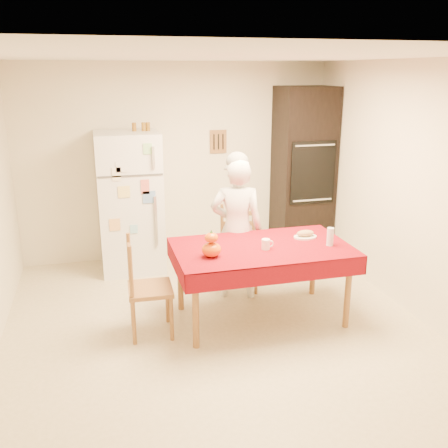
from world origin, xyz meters
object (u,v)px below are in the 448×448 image
object	(u,v)px
refrigerator	(130,202)
coffee_mug	(266,244)
wine_glass	(330,237)
pumpkin_lower	(211,250)
chair_left	(143,284)
chair_far	(238,244)
oven_cabinet	(303,172)
bread_plate	(305,237)
dining_table	(262,253)
seated_woman	(237,229)

from	to	relation	value
refrigerator	coffee_mug	distance (m)	2.10
wine_glass	pumpkin_lower	bearing A→B (deg)	-179.76
pumpkin_lower	chair_left	bearing A→B (deg)	169.08
refrigerator	chair_far	size ratio (longest dim) A/B	1.79
chair_far	chair_left	xyz separation A→B (m)	(-1.16, -0.83, 0.00)
pumpkin_lower	wine_glass	world-z (taller)	wine_glass
refrigerator	oven_cabinet	size ratio (longest dim) A/B	0.77
refrigerator	chair_far	world-z (taller)	refrigerator
refrigerator	pumpkin_lower	distance (m)	1.92
wine_glass	bread_plate	xyz separation A→B (m)	(-0.14, 0.27, -0.08)
coffee_mug	wine_glass	world-z (taller)	wine_glass
chair_far	coffee_mug	size ratio (longest dim) A/B	9.50
chair_left	pumpkin_lower	size ratio (longest dim) A/B	5.27
refrigerator	pumpkin_lower	world-z (taller)	refrigerator
dining_table	seated_woman	world-z (taller)	seated_woman
chair_left	pumpkin_lower	distance (m)	0.71
refrigerator	dining_table	bearing A→B (deg)	-56.36
coffee_mug	bread_plate	world-z (taller)	coffee_mug
refrigerator	chair_far	distance (m)	1.46
refrigerator	pumpkin_lower	size ratio (longest dim) A/B	9.44
chair_left	seated_woman	xyz separation A→B (m)	(1.07, 0.59, 0.26)
dining_table	coffee_mug	distance (m)	0.15
chair_left	coffee_mug	distance (m)	1.21
bread_plate	dining_table	bearing A→B (deg)	-165.58
coffee_mug	pumpkin_lower	world-z (taller)	pumpkin_lower
seated_woman	wine_glass	bearing A→B (deg)	152.58
dining_table	chair_far	world-z (taller)	chair_far
seated_woman	chair_left	bearing A→B (deg)	45.23
seated_woman	refrigerator	bearing A→B (deg)	-30.94
wine_glass	bread_plate	size ratio (longest dim) A/B	0.73
oven_cabinet	pumpkin_lower	distance (m)	2.54
refrigerator	seated_woman	xyz separation A→B (m)	(1.03, -1.12, -0.08)
seated_woman	wine_glass	size ratio (longest dim) A/B	8.74
oven_cabinet	coffee_mug	world-z (taller)	oven_cabinet
chair_far	chair_left	bearing A→B (deg)	-133.04
bread_plate	oven_cabinet	bearing A→B (deg)	67.78
bread_plate	seated_woman	bearing A→B (deg)	143.91
chair_left	oven_cabinet	bearing A→B (deg)	-50.60
dining_table	coffee_mug	xyz separation A→B (m)	(0.01, -0.09, 0.12)
oven_cabinet	chair_left	size ratio (longest dim) A/B	2.32
chair_left	wine_glass	size ratio (longest dim) A/B	5.40
pumpkin_lower	bread_plate	distance (m)	1.08
pumpkin_lower	wine_glass	xyz separation A→B (m)	(1.18, 0.01, 0.02)
dining_table	wine_glass	size ratio (longest dim) A/B	9.66
seated_woman	bread_plate	distance (m)	0.74
dining_table	seated_woman	distance (m)	0.58
oven_cabinet	bread_plate	xyz separation A→B (m)	(-0.65, -1.60, -0.33)
dining_table	chair_left	xyz separation A→B (m)	(-1.16, -0.02, -0.18)
bread_plate	chair_left	bearing A→B (deg)	-174.71
refrigerator	dining_table	world-z (taller)	refrigerator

